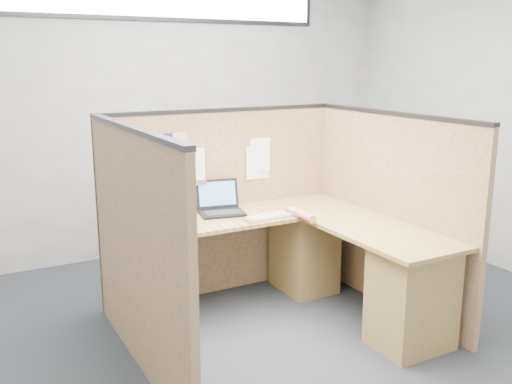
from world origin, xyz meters
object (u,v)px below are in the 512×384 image
laptop (218,205)px  keyboard (270,216)px  l_desk (286,267)px  mouse (291,212)px

laptop → keyboard: size_ratio=0.93×
l_desk → laptop: size_ratio=5.07×
l_desk → keyboard: (-0.04, 0.19, 0.35)m
mouse → keyboard: bearing=180.0°
l_desk → mouse: mouse is taller
keyboard → mouse: bearing=-4.7°
keyboard → l_desk: bearing=-83.9°
keyboard → mouse: mouse is taller
laptop → keyboard: 0.44m
laptop → keyboard: laptop is taller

